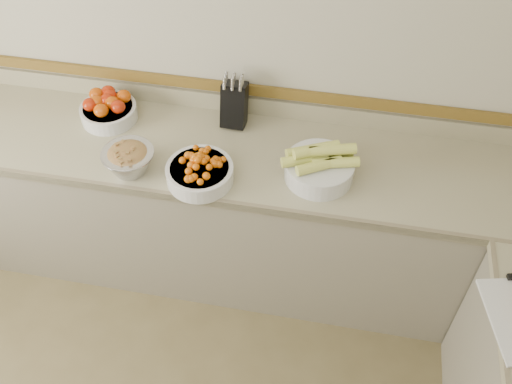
% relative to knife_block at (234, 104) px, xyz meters
% --- Properties ---
extents(back_wall, '(4.00, 0.00, 4.00)m').
position_rel_knife_block_xyz_m(back_wall, '(-0.13, 0.10, 0.28)').
color(back_wall, '#AEA88F').
rests_on(back_wall, ground_plane).
extents(counter_back, '(4.00, 0.65, 1.08)m').
position_rel_knife_block_xyz_m(counter_back, '(-0.13, -0.22, -0.57)').
color(counter_back, gray).
rests_on(counter_back, ground_plane).
extents(knife_block, '(0.13, 0.15, 0.30)m').
position_rel_knife_block_xyz_m(knife_block, '(0.00, 0.00, 0.00)').
color(knife_block, black).
rests_on(knife_block, counter_back).
extents(tomato_bowl, '(0.29, 0.29, 0.14)m').
position_rel_knife_block_xyz_m(tomato_bowl, '(-0.64, -0.09, -0.06)').
color(tomato_bowl, silver).
rests_on(tomato_bowl, counter_back).
extents(cherry_tomato_bowl, '(0.31, 0.31, 0.17)m').
position_rel_knife_block_xyz_m(cherry_tomato_bowl, '(-0.07, -0.43, -0.06)').
color(cherry_tomato_bowl, silver).
rests_on(cherry_tomato_bowl, counter_back).
extents(corn_bowl, '(0.35, 0.32, 0.19)m').
position_rel_knife_block_xyz_m(corn_bowl, '(0.46, -0.31, -0.05)').
color(corn_bowl, silver).
rests_on(corn_bowl, counter_back).
extents(rhubarb_bowl, '(0.25, 0.25, 0.14)m').
position_rel_knife_block_xyz_m(rhubarb_bowl, '(-0.41, -0.43, -0.05)').
color(rhubarb_bowl, '#B2B2BA').
rests_on(rhubarb_bowl, counter_back).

